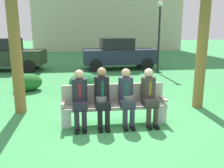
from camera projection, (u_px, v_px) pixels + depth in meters
ground_plane at (120, 122)px, 5.66m from camera, size 80.00×80.00×0.00m
park_bench at (114, 104)px, 5.57m from camera, size 2.41×0.44×0.90m
seated_man_leftmost at (80, 96)px, 5.28m from camera, size 0.34×0.72×1.29m
seated_man_centerleft at (102, 94)px, 5.34m from camera, size 0.34×0.72×1.32m
seated_man_centerright at (127, 94)px, 5.41m from camera, size 0.34×0.72×1.29m
seated_man_rightmost at (149, 93)px, 5.49m from camera, size 0.34×0.72×1.28m
shrub_near_bench at (84, 82)px, 8.38m from camera, size 1.06×0.97×0.66m
shrub_mid_lawn at (28, 82)px, 8.52m from camera, size 0.97×0.89×0.61m
parked_car_near at (5, 55)px, 12.45m from camera, size 4.04×2.03×1.68m
parked_car_far at (119, 54)px, 12.97m from camera, size 3.95×1.81×1.68m
street_lamp at (159, 30)px, 11.52m from camera, size 0.24×0.24×3.43m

